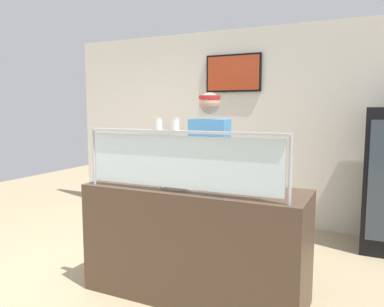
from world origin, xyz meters
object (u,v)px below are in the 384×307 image
(pizza_server, at_px, (183,182))
(parmesan_shaker, at_px, (158,125))
(pizza_box_stack, at_px, (146,149))
(worker_figure, at_px, (210,168))
(pepper_flake_shaker, at_px, (175,125))
(pizza_tray, at_px, (185,184))

(pizza_server, xyz_separation_m, parmesan_shaker, (-0.09, -0.24, 0.49))
(pizza_box_stack, bearing_deg, worker_figure, -38.33)
(parmesan_shaker, height_order, pizza_box_stack, parmesan_shaker)
(pepper_flake_shaker, bearing_deg, pizza_tray, 100.84)
(parmesan_shaker, relative_size, worker_figure, 0.05)
(pizza_box_stack, bearing_deg, pizza_server, -50.16)
(pepper_flake_shaker, xyz_separation_m, worker_figure, (-0.10, 0.91, -0.47))
(pizza_server, bearing_deg, pizza_tray, 76.93)
(pizza_tray, xyz_separation_m, parmesan_shaker, (-0.10, -0.26, 0.51))
(worker_figure, xyz_separation_m, pizza_box_stack, (-1.52, 1.20, 0.01))
(pizza_tray, distance_m, pizza_box_stack, 2.42)
(pizza_tray, height_order, pizza_server, pizza_server)
(pepper_flake_shaker, bearing_deg, worker_figure, 96.12)
(pizza_server, xyz_separation_m, pepper_flake_shaker, (0.06, -0.24, 0.49))
(worker_figure, bearing_deg, pepper_flake_shaker, -83.88)
(pizza_tray, relative_size, worker_figure, 0.23)
(worker_figure, relative_size, pizza_box_stack, 3.71)
(parmesan_shaker, relative_size, pizza_box_stack, 0.19)
(pizza_server, bearing_deg, parmesan_shaker, -102.71)
(pizza_box_stack, bearing_deg, pizza_tray, -49.72)
(parmesan_shaker, bearing_deg, pizza_box_stack, 124.86)
(pepper_flake_shaker, distance_m, worker_figure, 1.03)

